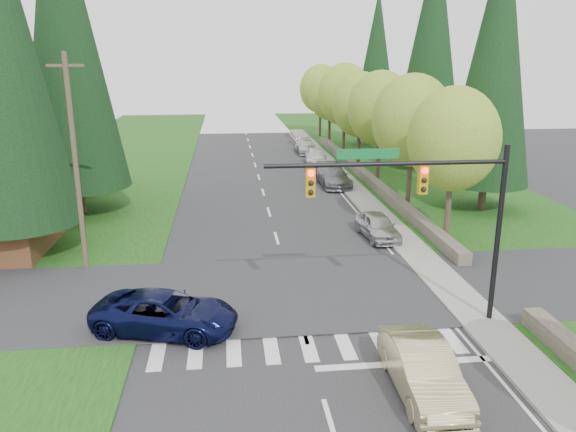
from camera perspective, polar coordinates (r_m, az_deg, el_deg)
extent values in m
plane|color=#28282B|center=(17.42, 3.71, -18.30)|extent=(120.00, 120.00, 0.00)
cube|color=#144512|center=(38.82, 17.67, 0.62)|extent=(14.00, 110.00, 0.06)
cube|color=#144512|center=(37.00, -22.33, -0.57)|extent=(14.00, 110.00, 0.06)
cube|color=#28282B|center=(24.37, 0.44, -7.74)|extent=(120.00, 8.00, 0.10)
cube|color=gray|center=(38.64, 8.18, 1.21)|extent=(1.80, 80.00, 0.13)
cube|color=gray|center=(38.44, 6.96, 1.17)|extent=(0.20, 80.00, 0.13)
cube|color=#4C4438|center=(46.53, 7.81, 4.10)|extent=(0.70, 40.00, 0.70)
cylinder|color=black|center=(22.04, 20.54, -1.96)|extent=(0.20, 0.20, 6.80)
cylinder|color=black|center=(19.79, 10.09, 5.24)|extent=(8.60, 0.16, 0.16)
cube|color=#0C662D|center=(19.59, 8.13, 6.26)|extent=(2.20, 0.04, 0.35)
cube|color=#BF8C0C|center=(20.31, 13.54, 3.59)|extent=(0.32, 0.24, 1.00)
sphere|color=#FF0C05|center=(20.11, 13.74, 4.48)|extent=(0.22, 0.22, 0.22)
cube|color=#BF8C0C|center=(19.33, 2.29, 3.41)|extent=(0.32, 0.24, 1.00)
sphere|color=#FF0C05|center=(19.12, 2.36, 4.34)|extent=(0.22, 0.22, 0.22)
cylinder|color=#473828|center=(27.46, -20.76, 4.86)|extent=(0.24, 0.24, 10.00)
cube|color=#473828|center=(27.04, -21.69, 14.04)|extent=(1.60, 0.10, 0.12)
cylinder|color=#38281C|center=(31.43, 16.01, 1.68)|extent=(0.32, 0.32, 4.76)
ellipsoid|color=olive|center=(30.83, 16.47, 7.51)|extent=(4.80, 4.80, 5.52)
cylinder|color=#38281C|center=(37.85, 12.23, 4.42)|extent=(0.32, 0.32, 4.93)
ellipsoid|color=olive|center=(37.34, 12.54, 9.46)|extent=(5.20, 5.20, 5.98)
cylinder|color=#38281C|center=(44.36, 9.17, 6.32)|extent=(0.32, 0.32, 5.04)
ellipsoid|color=olive|center=(43.93, 9.36, 10.72)|extent=(5.00, 5.00, 5.75)
cylinder|color=#38281C|center=(51.10, 7.20, 7.52)|extent=(0.32, 0.32, 4.82)
ellipsoid|color=olive|center=(50.73, 7.33, 11.17)|extent=(5.00, 5.00, 5.75)
cylinder|color=#38281C|center=(57.87, 5.70, 8.71)|extent=(0.32, 0.32, 5.15)
ellipsoid|color=olive|center=(57.53, 5.79, 12.17)|extent=(5.40, 5.40, 6.21)
cylinder|color=#38281C|center=(64.67, 4.23, 9.31)|extent=(0.32, 0.32, 4.70)
ellipsoid|color=olive|center=(64.38, 4.29, 12.13)|extent=(4.80, 4.80, 5.52)
cylinder|color=#38281C|center=(71.52, 3.28, 10.07)|extent=(0.32, 0.32, 4.98)
ellipsoid|color=olive|center=(71.26, 3.33, 12.78)|extent=(5.20, 5.20, 5.98)
cylinder|color=#38281C|center=(31.26, -25.39, -1.97)|extent=(0.50, 0.50, 2.00)
cylinder|color=#38281C|center=(38.37, -20.27, 1.70)|extent=(0.50, 0.50, 2.00)
cone|color=black|center=(37.38, -21.84, 17.18)|extent=(6.46, 6.46, 19.00)
cylinder|color=#38281C|center=(44.54, -21.01, 3.50)|extent=(0.50, 0.50, 2.00)
cone|color=black|center=(43.66, -22.25, 15.49)|extent=(5.78, 5.78, 17.00)
cylinder|color=#38281C|center=(39.00, 19.14, 2.03)|extent=(0.50, 0.50, 2.00)
cone|color=black|center=(38.00, 20.37, 15.01)|extent=(5.44, 5.44, 16.00)
cylinder|color=#38281C|center=(52.04, 13.66, 5.78)|extent=(0.50, 0.50, 2.00)
cone|color=black|center=(51.30, 14.40, 16.61)|extent=(6.12, 6.12, 18.00)
cylinder|color=#38281C|center=(64.95, 8.66, 8.00)|extent=(0.50, 0.50, 2.00)
cone|color=black|center=(64.35, 8.98, 15.33)|extent=(5.10, 5.10, 15.00)
imported|color=#CDC189|center=(17.83, 13.55, -14.96)|extent=(1.68, 4.69, 1.54)
imported|color=#0A0E33|center=(21.33, -12.33, -9.58)|extent=(5.77, 3.81, 1.47)
imported|color=#B1B0B5|center=(31.56, 9.10, -1.00)|extent=(1.98, 4.24, 1.40)
imported|color=slate|center=(43.94, 4.63, 4.05)|extent=(2.32, 5.37, 1.54)
imported|color=#B2B3B7|center=(51.20, 3.05, 5.64)|extent=(1.48, 3.97, 1.30)
imported|color=silver|center=(52.17, 2.87, 6.04)|extent=(2.45, 5.03, 1.65)
imported|color=#B9BABF|center=(58.86, 1.81, 7.05)|extent=(2.02, 4.79, 1.38)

